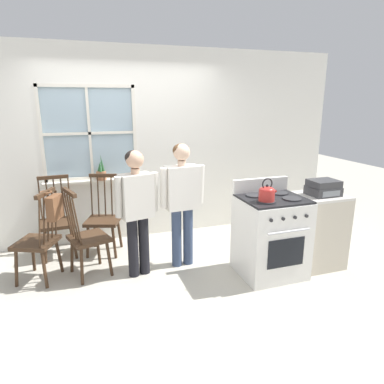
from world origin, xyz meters
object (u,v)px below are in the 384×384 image
chair_center_cluster (58,222)px  person_teen_center (182,194)px  kettle (267,193)px  person_elderly_left (137,203)px  side_counter (318,230)px  chair_near_wall (87,238)px  chair_near_stove (103,219)px  handbag (54,207)px  chair_by_window (38,242)px  stove (270,235)px  stereo (323,188)px  potted_plant (101,173)px

chair_center_cluster → person_teen_center: size_ratio=0.69×
person_teen_center → kettle: (0.74, -0.66, 0.12)m
person_elderly_left → side_counter: 2.20m
chair_near_wall → chair_near_stove: (0.23, 0.58, 0.00)m
person_elderly_left → handbag: size_ratio=4.75×
chair_by_window → stove: 2.62m
chair_near_wall → person_teen_center: 1.20m
chair_near_stove → person_elderly_left: (0.33, -0.76, 0.42)m
chair_center_cluster → person_teen_center: 1.70m
person_elderly_left → side_counter: size_ratio=1.62×
side_counter → stereo: size_ratio=2.65×
person_elderly_left → side_counter: (2.11, -0.44, -0.42)m
chair_center_cluster → person_elderly_left: 1.30m
person_elderly_left → person_teen_center: bearing=-4.9°
chair_near_wall → person_teen_center: bearing=-112.6°
handbag → chair_near_stove: bearing=49.3°
stove → kettle: 0.59m
chair_near_stove → stereo: size_ratio=3.06×
kettle → potted_plant: size_ratio=0.70×
person_teen_center → chair_center_cluster: bearing=147.8°
person_elderly_left → handbag: bearing=157.5°
chair_near_stove → kettle: (1.62, -1.34, 0.57)m
chair_center_cluster → side_counter: size_ratio=1.16×
chair_center_cluster → person_elderly_left: bearing=-47.3°
chair_near_wall → person_teen_center: (1.11, -0.10, 0.44)m
kettle → handbag: kettle is taller
person_teen_center → stereo: bearing=-23.6°
person_elderly_left → handbag: person_elderly_left is taller
stove → handbag: bearing=165.7°
kettle → stereo: bearing=8.0°
stove → chair_by_window: bearing=164.9°
chair_by_window → stove: size_ratio=0.96×
potted_plant → handbag: bearing=-119.9°
side_counter → stereo: (0.00, -0.02, 0.54)m
potted_plant → person_elderly_left: bearing=-75.4°
stove → potted_plant: 2.41m
chair_center_cluster → chair_near_stove: same height
person_elderly_left → stereo: size_ratio=4.29×
person_teen_center → side_counter: bearing=-22.9°
chair_by_window → stereo: 3.30m
kettle → stereo: 0.83m
handbag → side_counter: (2.97, -0.59, -0.42)m
chair_by_window → chair_near_wall: same height
chair_near_stove → person_elderly_left: bearing=-47.5°
chair_by_window → stove: (2.53, -0.68, 0.02)m
chair_center_cluster → side_counter: chair_center_cluster is taller
chair_by_window → person_teen_center: person_teen_center is taller
stove → chair_near_wall: bearing=162.7°
chair_by_window → potted_plant: size_ratio=2.97×
chair_near_stove → potted_plant: size_ratio=2.97×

